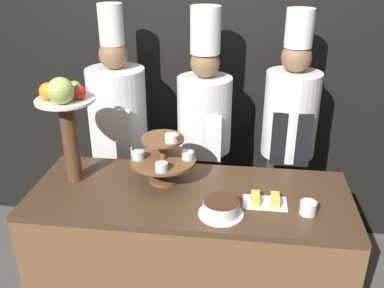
{
  "coord_description": "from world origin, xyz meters",
  "views": [
    {
      "loc": [
        0.27,
        -1.66,
        2.13
      ],
      "look_at": [
        0.0,
        0.45,
        1.14
      ],
      "focal_mm": 40.0,
      "sensor_mm": 36.0,
      "label": 1
    }
  ],
  "objects": [
    {
      "name": "cake_round",
      "position": [
        0.19,
        0.16,
        0.93
      ],
      "size": [
        0.23,
        0.23,
        0.08
      ],
      "color": "white",
      "rests_on": "buffet_counter"
    },
    {
      "name": "buffet_counter",
      "position": [
        0.0,
        0.35,
        0.44
      ],
      "size": [
        1.77,
        0.7,
        0.89
      ],
      "color": "brown",
      "rests_on": "ground_plane"
    },
    {
      "name": "wall_back",
      "position": [
        0.0,
        1.38,
        1.4
      ],
      "size": [
        10.0,
        0.06,
        2.8
      ],
      "color": "black",
      "rests_on": "ground_plane"
    },
    {
      "name": "chef_left",
      "position": [
        -0.59,
        1.0,
        0.96
      ],
      "size": [
        0.4,
        0.4,
        1.81
      ],
      "color": "#38332D",
      "rests_on": "ground_plane"
    },
    {
      "name": "cup_white",
      "position": [
        0.62,
        0.22,
        0.92
      ],
      "size": [
        0.08,
        0.08,
        0.07
      ],
      "color": "white",
      "rests_on": "buffet_counter"
    },
    {
      "name": "chef_center_right",
      "position": [
        0.58,
        1.01,
        0.99
      ],
      "size": [
        0.35,
        0.35,
        1.8
      ],
      "color": "#38332D",
      "rests_on": "ground_plane"
    },
    {
      "name": "chef_center_left",
      "position": [
        0.01,
        1.01,
        0.98
      ],
      "size": [
        0.36,
        0.36,
        1.8
      ],
      "color": "#28282D",
      "rests_on": "ground_plane"
    },
    {
      "name": "fruit_pedestal",
      "position": [
        -0.68,
        0.39,
        1.32
      ],
      "size": [
        0.32,
        0.32,
        0.64
      ],
      "color": "brown",
      "rests_on": "buffet_counter"
    },
    {
      "name": "cake_square_tray",
      "position": [
        0.41,
        0.29,
        0.91
      ],
      "size": [
        0.23,
        0.14,
        0.05
      ],
      "color": "white",
      "rests_on": "buffet_counter"
    },
    {
      "name": "tiered_stand",
      "position": [
        -0.16,
        0.46,
        1.05
      ],
      "size": [
        0.37,
        0.37,
        0.31
      ],
      "color": "brown",
      "rests_on": "buffet_counter"
    }
  ]
}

